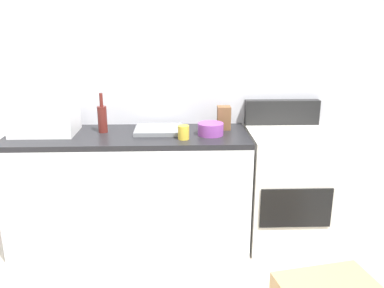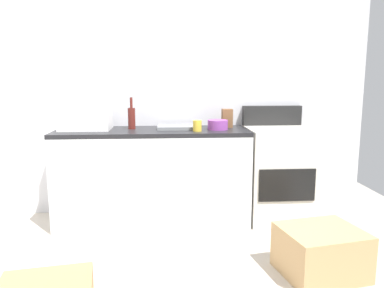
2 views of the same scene
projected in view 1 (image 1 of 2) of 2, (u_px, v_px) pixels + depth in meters
The scene contains 9 objects.
wall_back at pixel (93, 75), 3.23m from camera, with size 5.00×0.10×2.60m, color silver.
kitchen_counter at pixel (131, 190), 3.16m from camera, with size 1.80×0.60×0.90m.
stove_oven at pixel (285, 185), 3.20m from camera, with size 0.60×0.61×1.10m.
microwave at pixel (44, 116), 3.01m from camera, with size 0.46×0.34×0.27m, color white.
sink_basin at pixel (159, 130), 3.09m from camera, with size 0.36×0.32×0.03m, color slate.
wine_bottle at pixel (102, 118), 3.05m from camera, with size 0.07×0.07×0.30m.
coffee_mug at pixel (184, 132), 2.88m from camera, with size 0.08×0.08×0.10m, color gold.
knife_block at pixel (224, 118), 3.14m from camera, with size 0.10×0.10×0.18m, color brown.
mixing_bowl at pixel (211, 129), 2.99m from camera, with size 0.19×0.19×0.09m, color purple.
Camera 1 is at (0.68, -1.73, 1.72)m, focal length 37.89 mm.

